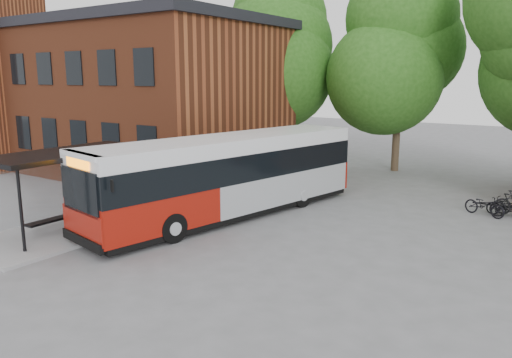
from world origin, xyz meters
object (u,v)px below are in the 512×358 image
Objects in this scene: bus_shelter at (70,191)px; bicycle_2 at (508,206)px; city_bus at (229,177)px; bicycle_3 at (512,206)px; bicycle_0 at (485,205)px.

bus_shelter reaches higher than bicycle_2.
city_bus is at bearing 117.80° from bicycle_2.
bicycle_3 is at bearing -152.43° from bicycle_2.
bicycle_2 is (9.10, 6.10, -1.16)m from city_bus.
bus_shelter is 16.55m from bicycle_3.
bus_shelter is 15.71m from bicycle_0.
city_bus is at bearing 144.52° from bicycle_0.
city_bus is 7.46× the size of bicycle_0.
city_bus is at bearing 54.57° from bus_shelter.
bicycle_2 is at bearing 44.62° from city_bus.
bus_shelter is at bearing 152.05° from bicycle_0.
city_bus is 7.68× the size of bicycle_3.
bicycle_2 is at bearing 41.03° from bus_shelter.
bicycle_0 is at bearing 115.46° from bicycle_2.
bicycle_2 is at bearing -38.03° from bicycle_0.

